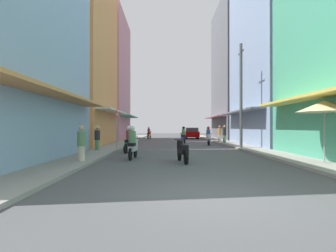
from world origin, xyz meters
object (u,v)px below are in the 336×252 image
motorbike_black (182,151)px  motorbike_green (130,141)px  street_sign_no_entry (117,124)px  vendor_umbrella (324,106)px  utility_pole (241,95)px  pedestrian_crossing (81,145)px  pedestrian_far (97,137)px  motorbike_white (209,137)px  motorbike_orange (149,133)px  pedestrian_foreground (224,135)px  parked_car (192,133)px  pedestrian_midway (220,134)px  motorbike_silver (133,144)px  motorbike_blue (183,136)px

motorbike_black → motorbike_green: bearing=122.5°
motorbike_black → street_sign_no_entry: bearing=123.0°
vendor_umbrella → utility_pole: (-1.02, 7.90, 1.38)m
pedestrian_crossing → pedestrian_far: bearing=97.6°
motorbike_white → pedestrian_crossing: pedestrian_crossing is taller
motorbike_orange → pedestrian_crossing: pedestrian_crossing is taller
pedestrian_foreground → utility_pole: (-0.19, -6.02, 2.86)m
motorbike_orange → parked_car: (5.64, 0.21, 0.04)m
motorbike_green → vendor_umbrella: size_ratio=0.69×
motorbike_green → pedestrian_foreground: bearing=48.5°
pedestrian_midway → utility_pole: utility_pole is taller
motorbike_white → pedestrian_far: bearing=-142.8°
motorbike_orange → utility_pole: 18.89m
pedestrian_crossing → pedestrian_foreground: size_ratio=0.94×
motorbike_white → pedestrian_foreground: 2.35m
pedestrian_foreground → motorbike_black: bearing=-110.0°
motorbike_silver → motorbike_white: 11.25m
motorbike_green → street_sign_no_entry: street_sign_no_entry is taller
pedestrian_crossing → utility_pole: bearing=39.5°
pedestrian_crossing → pedestrian_midway: 18.00m
motorbike_green → pedestrian_foreground: 11.25m
motorbike_black → pedestrian_far: (-4.94, 5.21, 0.42)m
pedestrian_far → pedestrian_crossing: pedestrian_far is taller
parked_car → pedestrian_crossing: pedestrian_crossing is taller
motorbike_orange → pedestrian_far: bearing=-96.5°
motorbike_green → motorbike_black: motorbike_green is taller
motorbike_green → vendor_umbrella: 10.08m
motorbike_blue → vendor_umbrella: (4.50, -15.00, 1.62)m
pedestrian_crossing → pedestrian_midway: bearing=60.3°
parked_car → pedestrian_crossing: 25.52m
motorbike_orange → pedestrian_foreground: (7.48, -11.14, 0.14)m
motorbike_black → pedestrian_crossing: (-4.20, -0.36, 0.29)m
motorbike_silver → motorbike_green: bearing=99.6°
motorbike_green → motorbike_orange: size_ratio=0.98×
motorbike_blue → utility_pole: utility_pole is taller
pedestrian_foreground → pedestrian_midway: pedestrian_foreground is taller
motorbike_silver → pedestrian_midway: (6.99, 14.03, 0.13)m
motorbike_white → pedestrian_midway: pedestrian_midway is taller
motorbike_green → pedestrian_crossing: size_ratio=1.11×
motorbike_green → pedestrian_crossing: 4.96m
motorbike_black → pedestrian_far: bearing=133.5°
motorbike_orange → pedestrian_foreground: size_ratio=1.07×
motorbike_black → pedestrian_far: size_ratio=1.10×
vendor_umbrella → motorbike_blue: bearing=106.7°
pedestrian_midway → motorbike_black: bearing=-107.2°
pedestrian_far → utility_pole: utility_pole is taller
utility_pole → street_sign_no_entry: 8.61m
motorbike_green → motorbike_orange: (-0.02, 19.57, 0.00)m
motorbike_orange → utility_pole: bearing=-67.0°
motorbike_green → motorbike_silver: (0.54, -3.16, 0.00)m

